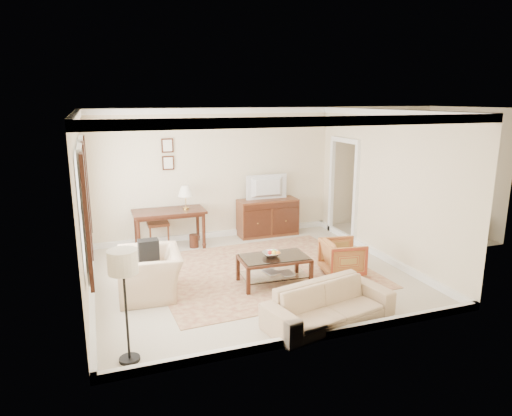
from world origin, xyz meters
TOP-DOWN VIEW (x-y plane):
  - room_shell at (0.00, 0.00)m, footprint 5.51×5.01m
  - annex_bedroom at (4.49, 1.15)m, footprint 3.00×2.70m
  - window_front at (-2.70, -0.70)m, footprint 0.12×1.56m
  - window_rear at (-2.70, 0.90)m, footprint 0.12×1.56m
  - doorway at (2.71, 1.50)m, footprint 0.10×1.12m
  - rug at (0.24, 0.09)m, footprint 3.92×3.41m
  - writing_desk at (-1.12, 2.03)m, footprint 1.49×0.75m
  - desk_chair at (-1.31, 2.38)m, footprint 0.46×0.46m
  - desk_lamp at (-0.75, 2.03)m, footprint 0.32×0.32m
  - framed_prints at (-1.02, 2.47)m, footprint 0.25×0.04m
  - sideboard at (1.17, 2.21)m, footprint 1.37×0.53m
  - tv at (1.17, 2.19)m, footprint 0.93×0.53m
  - coffee_table at (0.23, -0.52)m, footprint 1.19×0.72m
  - fruit_bowl at (0.19, -0.50)m, footprint 0.42×0.42m
  - book_a at (0.10, -0.47)m, footprint 0.28×0.09m
  - book_b at (0.33, -0.58)m, footprint 0.28×0.03m
  - striped_armchair at (1.54, -0.54)m, footprint 0.73×0.76m
  - club_armchair at (-1.81, -0.26)m, footprint 0.79×1.16m
  - backpack at (-1.80, -0.19)m, footprint 0.33×0.38m
  - sofa at (0.44, -2.08)m, footprint 1.96×0.93m
  - floor_lamp at (-2.30, -2.12)m, footprint 0.35×0.35m

SIDE VIEW (x-z plane):
  - rug at x=0.24m, z-range 0.00..0.01m
  - book_b at x=0.33m, z-range 0.00..0.38m
  - book_a at x=0.10m, z-range 0.00..0.38m
  - annex_bedroom at x=4.49m, z-range -1.11..1.79m
  - striped_armchair at x=1.54m, z-range 0.00..0.70m
  - sofa at x=0.44m, z-range 0.00..0.74m
  - coffee_table at x=0.23m, z-range 0.13..0.63m
  - sideboard at x=1.17m, z-range 0.00..0.84m
  - club_armchair at x=-1.81m, z-range 0.00..0.97m
  - desk_chair at x=-1.31m, z-range 0.00..1.05m
  - fruit_bowl at x=0.19m, z-range 0.49..0.60m
  - writing_desk at x=-1.12m, z-range 0.30..1.11m
  - backpack at x=-1.80m, z-range 0.53..0.93m
  - desk_lamp at x=-0.75m, z-range 0.82..1.32m
  - doorway at x=2.71m, z-range -0.05..2.20m
  - floor_lamp at x=-2.30m, z-range 0.46..1.87m
  - tv at x=1.17m, z-range 1.24..1.37m
  - window_front at x=-2.70m, z-range 0.65..2.45m
  - window_rear at x=-2.70m, z-range 0.65..2.45m
  - framed_prints at x=-1.02m, z-range 1.60..2.28m
  - room_shell at x=0.00m, z-range 1.02..3.93m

